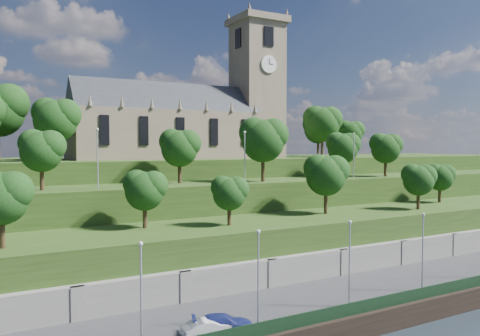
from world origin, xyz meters
TOP-DOWN VIEW (x-y plane):
  - ground at (0.00, 0.00)m, footprint 320.00×320.00m
  - promenade at (0.00, 6.00)m, footprint 160.00×12.00m
  - quay_wall at (0.00, -0.05)m, footprint 160.00×0.50m
  - fence at (0.00, 0.60)m, footprint 160.00×0.10m
  - retaining_wall at (0.00, 11.97)m, footprint 160.00×2.10m
  - embankment_lower at (0.00, 18.00)m, footprint 160.00×12.00m
  - embankment_upper at (0.00, 29.00)m, footprint 160.00×10.00m
  - hilltop at (0.00, 50.00)m, footprint 160.00×32.00m
  - church at (0.79, 45.98)m, footprint 38.60×12.35m
  - trees_lower at (1.70, 18.07)m, footprint 68.45×8.54m
  - trees_upper at (4.17, 28.03)m, footprint 59.33×8.64m
  - trees_hilltop at (-4.99, 44.74)m, footprint 74.61×16.04m
  - lamp_posts_promenade at (-2.00, 2.50)m, footprint 60.36×0.36m
  - lamp_posts_upper at (-0.00, 26.00)m, footprint 40.36×0.36m
  - car_middle at (-16.57, 2.69)m, footprint 4.32×1.80m
  - car_right at (-15.12, 2.86)m, footprint 5.43×3.48m

SIDE VIEW (x-z plane):
  - ground at x=0.00m, z-range 0.00..0.00m
  - promenade at x=0.00m, z-range 0.00..2.00m
  - quay_wall at x=0.00m, z-range 0.00..2.20m
  - retaining_wall at x=0.00m, z-range 0.00..5.00m
  - fence at x=0.00m, z-range 2.00..3.20m
  - car_middle at x=-16.57m, z-range 2.00..3.39m
  - car_right at x=-15.12m, z-range 2.00..3.46m
  - embankment_lower at x=0.00m, z-range 0.00..8.00m
  - embankment_upper at x=0.00m, z-range 0.00..12.00m
  - lamp_posts_promenade at x=-2.00m, z-range 2.61..10.82m
  - hilltop at x=0.00m, z-range 0.00..15.00m
  - trees_lower at x=1.70m, z-range 8.70..16.74m
  - lamp_posts_upper at x=0.00m, z-range 12.60..19.85m
  - trees_upper at x=4.17m, z-range 12.81..22.11m
  - trees_hilltop at x=-4.99m, z-range 15.97..27.62m
  - church at x=0.79m, z-range 8.72..36.32m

